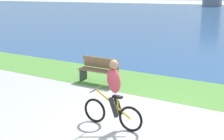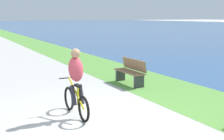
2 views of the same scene
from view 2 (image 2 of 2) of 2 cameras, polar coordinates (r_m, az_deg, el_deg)
The scene contains 4 objects.
ground_plane at distance 7.05m, azimuth -2.63°, elevation -9.87°, with size 300.00×300.00×0.00m, color #B2AFA8.
grass_strip_bayside at distance 8.96m, azimuth 17.75°, elevation -5.93°, with size 120.00×2.68×0.01m, color #59933D.
cyclist_lead at distance 7.30m, azimuth -6.81°, elevation -2.43°, with size 1.62×0.52×1.66m.
bench_far_along_path at distance 10.82m, azimuth 3.54°, elevation -0.30°, with size 1.50×0.47×0.90m.
Camera 2 is at (6.02, -2.77, 2.42)m, focal length 48.51 mm.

